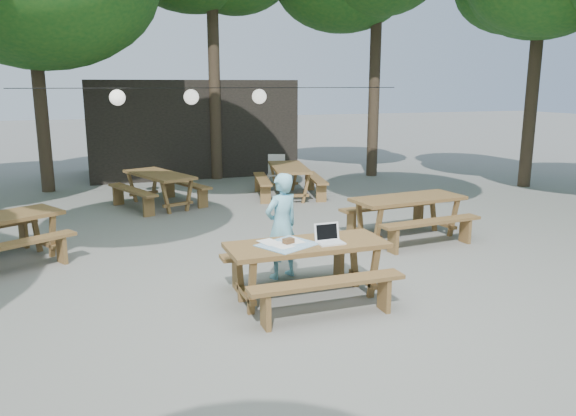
# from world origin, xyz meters

# --- Properties ---
(ground) EXTENTS (80.00, 80.00, 0.00)m
(ground) POSITION_xyz_m (0.00, 0.00, 0.00)
(ground) COLOR #61615C
(ground) RESTS_ON ground
(pavilion) EXTENTS (6.00, 3.00, 2.80)m
(pavilion) POSITION_xyz_m (0.50, 10.50, 1.40)
(pavilion) COLOR black
(pavilion) RESTS_ON ground
(main_picnic_table) EXTENTS (2.00, 1.58, 0.75)m
(main_picnic_table) POSITION_xyz_m (0.01, -0.59, 0.39)
(main_picnic_table) COLOR brown
(main_picnic_table) RESTS_ON ground
(picnic_table_ne) EXTENTS (2.06, 1.74, 0.75)m
(picnic_table_ne) POSITION_xyz_m (2.75, 1.51, 0.39)
(picnic_table_ne) COLOR brown
(picnic_table_ne) RESTS_ON ground
(picnic_table_far_w) EXTENTS (2.15, 2.33, 0.75)m
(picnic_table_far_w) POSITION_xyz_m (-1.04, 5.70, 0.39)
(picnic_table_far_w) COLOR brown
(picnic_table_far_w) RESTS_ON ground
(picnic_table_far_e) EXTENTS (1.93, 2.18, 0.75)m
(picnic_table_far_e) POSITION_xyz_m (2.06, 5.78, 0.39)
(picnic_table_far_e) COLOR brown
(picnic_table_far_e) RESTS_ON ground
(woman) EXTENTS (0.64, 0.52, 1.50)m
(woman) POSITION_xyz_m (-0.01, 0.33, 0.75)
(woman) COLOR #7DCBE4
(woman) RESTS_ON ground
(plastic_chair) EXTENTS (0.57, 0.57, 0.90)m
(plastic_chair) POSITION_xyz_m (2.07, 6.76, 0.26)
(plastic_chair) COLOR silver
(plastic_chair) RESTS_ON ground
(laptop) EXTENTS (0.33, 0.26, 0.24)m
(laptop) POSITION_xyz_m (0.27, -0.67, 0.81)
(laptop) COLOR white
(laptop) RESTS_ON main_picnic_table
(tabletop_clutter) EXTENTS (0.83, 0.78, 0.08)m
(tabletop_clutter) POSITION_xyz_m (-0.25, -0.58, 0.76)
(tabletop_clutter) COLOR teal
(tabletop_clutter) RESTS_ON main_picnic_table
(paper_lanterns) EXTENTS (9.00, 0.34, 0.38)m
(paper_lanterns) POSITION_xyz_m (-0.19, 6.00, 2.40)
(paper_lanterns) COLOR black
(paper_lanterns) RESTS_ON ground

